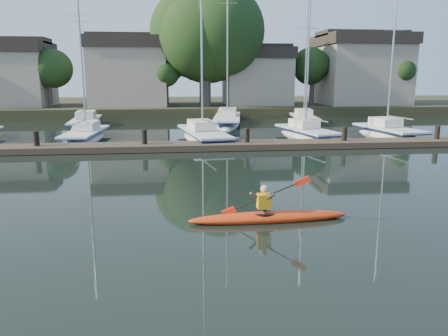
{
  "coord_description": "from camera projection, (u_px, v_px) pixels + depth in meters",
  "views": [
    {
      "loc": [
        -1.2,
        -11.35,
        4.3
      ],
      "look_at": [
        0.41,
        3.04,
        1.2
      ],
      "focal_mm": 35.0,
      "sensor_mm": 36.0,
      "label": 1
    }
  ],
  "objects": [
    {
      "name": "ground",
      "position": [
        221.0,
        234.0,
        12.06
      ],
      "size": [
        160.0,
        160.0,
        0.0
      ],
      "primitive_type": "plane",
      "color": "black",
      "rests_on": "ground"
    },
    {
      "name": "kayak",
      "position": [
        268.0,
        215.0,
        13.06
      ],
      "size": [
        4.9,
        0.95,
        1.56
      ],
      "rotation": [
        0.0,
        0.0,
        0.03
      ],
      "color": "red",
      "rests_on": "ground"
    },
    {
      "name": "dock",
      "position": [
        196.0,
        146.0,
        25.63
      ],
      "size": [
        34.0,
        2.0,
        1.8
      ],
      "color": "#4B3A2B",
      "rests_on": "ground"
    },
    {
      "name": "sailboat_1",
      "position": [
        86.0,
        142.0,
        29.8
      ],
      "size": [
        2.53,
        8.22,
        13.26
      ],
      "rotation": [
        0.0,
        0.0,
        -0.07
      ],
      "color": "white",
      "rests_on": "ground"
    },
    {
      "name": "sailboat_2",
      "position": [
        203.0,
        143.0,
        29.45
      ],
      "size": [
        3.75,
        9.71,
        15.68
      ],
      "rotation": [
        0.0,
        0.0,
        0.17
      ],
      "color": "white",
      "rests_on": "ground"
    },
    {
      "name": "sailboat_3",
      "position": [
        306.0,
        140.0,
        30.78
      ],
      "size": [
        3.61,
        8.21,
        12.82
      ],
      "rotation": [
        0.0,
        0.0,
        0.2
      ],
      "color": "white",
      "rests_on": "ground"
    },
    {
      "name": "sailboat_4",
      "position": [
        388.0,
        139.0,
        31.19
      ],
      "size": [
        3.21,
        7.72,
        12.73
      ],
      "rotation": [
        0.0,
        0.0,
        0.13
      ],
      "color": "white",
      "rests_on": "ground"
    },
    {
      "name": "sailboat_5",
      "position": [
        86.0,
        129.0,
        37.15
      ],
      "size": [
        2.92,
        9.58,
        15.63
      ],
      "rotation": [
        0.0,
        0.0,
        0.08
      ],
      "color": "white",
      "rests_on": "ground"
    },
    {
      "name": "sailboat_6",
      "position": [
        227.0,
        126.0,
        39.21
      ],
      "size": [
        3.97,
        11.32,
        17.64
      ],
      "rotation": [
        0.0,
        0.0,
        -0.15
      ],
      "color": "white",
      "rests_on": "ground"
    },
    {
      "name": "sailboat_7",
      "position": [
        304.0,
        124.0,
        40.24
      ],
      "size": [
        3.2,
        8.14,
        12.78
      ],
      "rotation": [
        0.0,
        0.0,
        -0.14
      ],
      "color": "white",
      "rests_on": "ground"
    },
    {
      "name": "shore",
      "position": [
        199.0,
        84.0,
        50.71
      ],
      "size": [
        90.0,
        25.25,
        12.75
      ],
      "color": "#253018",
      "rests_on": "ground"
    }
  ]
}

